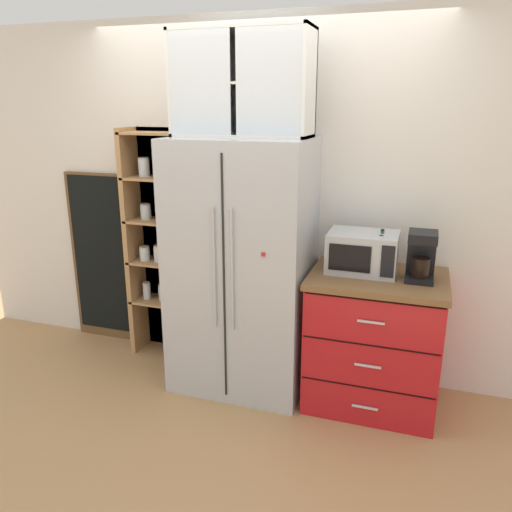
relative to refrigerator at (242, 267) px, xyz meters
The scene contains 12 objects.
ground_plane 0.88m from the refrigerator, 90.00° to the right, with size 10.82×10.82×0.00m, color tan.
wall_back_cream 0.56m from the refrigerator, 90.00° to the left, with size 5.11×0.10×2.55m, color silver.
refrigerator is the anchor object (origin of this frame).
pantry_shelf_column 0.81m from the refrigerator, 160.08° to the left, with size 0.55×0.28×1.79m.
counter_cabinet 1.01m from the refrigerator, ahead, with size 0.86×0.67×0.91m.
microwave 0.82m from the refrigerator, ahead, with size 0.44×0.33×0.26m.
coffee_maker 1.18m from the refrigerator, ahead, with size 0.17×0.20×0.31m.
mug_sage 0.92m from the refrigerator, ahead, with size 0.12×0.08×0.09m.
bottle_clear 0.93m from the refrigerator, ahead, with size 0.06×0.06×0.26m.
bottle_green 0.94m from the refrigerator, ahead, with size 0.06×0.06×0.29m.
upper_cabinet 1.20m from the refrigerator, 90.00° to the left, with size 0.89×0.32×0.65m.
chalkboard_menu 1.40m from the refrigerator, 166.97° to the left, with size 0.60×0.04×1.43m.
Camera 1 is at (1.14, -3.10, 1.96)m, focal length 35.34 mm.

